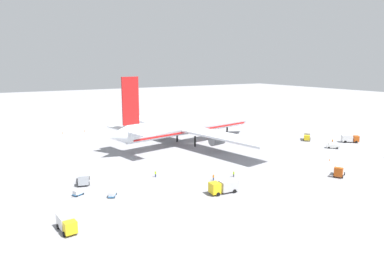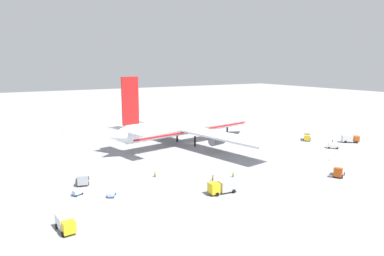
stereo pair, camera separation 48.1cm
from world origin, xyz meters
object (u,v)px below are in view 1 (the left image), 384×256
at_px(service_truck_4, 339,171).
at_px(ground_worker_2, 332,141).
at_px(service_truck_3, 350,138).
at_px(traffic_cone_4, 134,127).
at_px(baggage_cart_2, 112,193).
at_px(traffic_cone_0, 62,133).
at_px(service_truck_0, 307,136).
at_px(airliner, 189,126).
at_px(traffic_cone_3, 85,131).
at_px(ground_worker_1, 156,174).
at_px(ground_worker_3, 213,177).
at_px(service_truck_1, 67,223).
at_px(ground_worker_0, 234,174).
at_px(service_van, 333,145).
at_px(service_truck_5, 84,178).
at_px(baggage_cart_0, 78,192).
at_px(baggage_cart_1, 225,123).
at_px(service_truck_2, 224,186).
at_px(traffic_cone_2, 242,124).
at_px(traffic_cone_1, 330,160).

distance_m(service_truck_4, ground_worker_2, 40.55).
relative_size(service_truck_3, traffic_cone_4, 11.12).
xyz_separation_m(baggage_cart_2, traffic_cone_0, (4.85, 81.55, -0.42)).
distance_m(service_truck_0, traffic_cone_4, 76.37).
bearing_deg(service_truck_0, airliner, 156.69).
bearing_deg(service_truck_3, ground_worker_2, 164.79).
bearing_deg(traffic_cone_3, ground_worker_1, -90.03).
height_order(service_truck_0, ground_worker_2, service_truck_0).
xyz_separation_m(ground_worker_1, ground_worker_3, (11.52, -10.03, -0.08)).
xyz_separation_m(ground_worker_1, traffic_cone_3, (0.04, 73.81, -0.62)).
height_order(ground_worker_2, traffic_cone_0, ground_worker_2).
xyz_separation_m(service_truck_1, ground_worker_0, (43.94, 8.80, -0.65)).
xyz_separation_m(ground_worker_0, traffic_cone_0, (-26.89, 84.66, -0.53)).
height_order(service_van, traffic_cone_3, service_van).
xyz_separation_m(airliner, service_van, (39.95, -32.34, -5.72)).
height_order(service_truck_1, ground_worker_3, service_truck_1).
distance_m(service_truck_0, service_truck_5, 87.67).
height_order(service_truck_0, traffic_cone_3, service_truck_0).
bearing_deg(ground_worker_0, ground_worker_3, 175.73).
distance_m(ground_worker_1, traffic_cone_0, 74.75).
bearing_deg(service_truck_1, ground_worker_0, 11.33).
relative_size(service_truck_1, service_truck_5, 0.81).
xyz_separation_m(airliner, service_truck_4, (14.92, -53.62, -5.25)).
bearing_deg(service_truck_1, service_truck_5, 69.70).
relative_size(ground_worker_2, ground_worker_3, 1.04).
relative_size(ground_worker_0, ground_worker_3, 0.99).
bearing_deg(traffic_cone_3, service_truck_5, -104.17).
xyz_separation_m(baggage_cart_0, baggage_cart_1, (84.69, 59.76, 0.11)).
relative_size(airliner, service_truck_4, 14.43).
bearing_deg(service_truck_2, traffic_cone_2, 48.60).
relative_size(service_truck_0, service_van, 1.27).
bearing_deg(service_truck_5, traffic_cone_4, 59.01).
xyz_separation_m(ground_worker_1, traffic_cone_1, (52.93, -12.77, -0.62)).
distance_m(baggage_cart_0, traffic_cone_0, 77.73).
bearing_deg(baggage_cart_2, ground_worker_3, -5.90).
bearing_deg(service_truck_3, traffic_cone_4, 129.80).
height_order(baggage_cart_1, traffic_cone_2, baggage_cart_1).
height_order(service_truck_1, ground_worker_2, service_truck_1).
height_order(service_truck_0, service_truck_3, service_truck_0).
distance_m(service_truck_2, service_truck_4, 34.03).
distance_m(service_truck_5, baggage_cart_2, 12.71).
relative_size(ground_worker_0, traffic_cone_2, 2.91).
relative_size(service_truck_1, traffic_cone_0, 10.63).
xyz_separation_m(ground_worker_2, traffic_cone_3, (-73.29, 71.90, -0.58)).
bearing_deg(ground_worker_1, baggage_cart_0, -172.40).
xyz_separation_m(ground_worker_0, traffic_cone_4, (4.33, 80.86, -0.53)).
xyz_separation_m(ground_worker_3, traffic_cone_2, (58.42, 61.07, -0.54)).
relative_size(service_truck_1, ground_worker_0, 3.65).
distance_m(service_truck_5, traffic_cone_2, 98.77).
height_order(baggage_cart_1, traffic_cone_1, baggage_cart_1).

